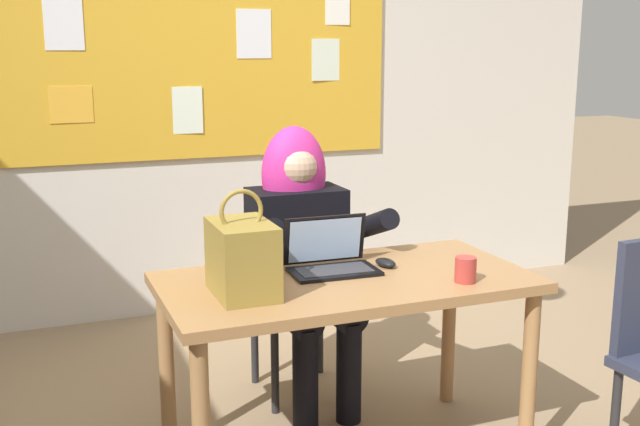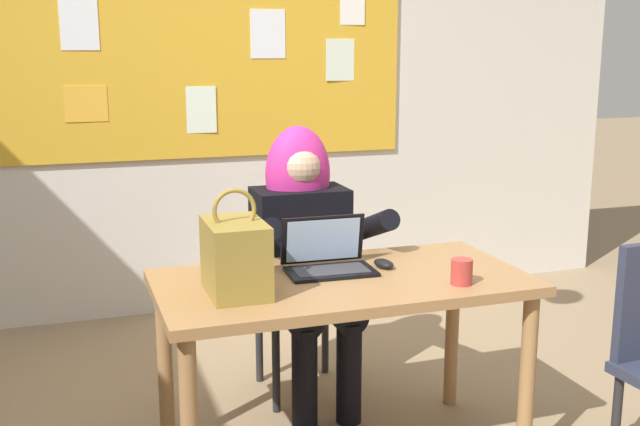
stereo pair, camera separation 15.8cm
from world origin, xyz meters
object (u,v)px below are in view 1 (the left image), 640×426
at_px(desk_main, 346,302).
at_px(laptop, 330,259).
at_px(person_costumed, 302,243).
at_px(handbag, 242,258).
at_px(chair_at_desk, 293,284).
at_px(coffee_mug, 465,270).
at_px(computer_mouse, 386,263).

distance_m(desk_main, laptop, 0.18).
bearing_deg(desk_main, laptop, 100.99).
relative_size(desk_main, person_costumed, 1.12).
bearing_deg(handbag, desk_main, 7.51).
bearing_deg(chair_at_desk, coffee_mug, 21.46).
xyz_separation_m(desk_main, computer_mouse, (0.20, 0.08, 0.11)).
distance_m(person_costumed, computer_mouse, 0.54).
height_order(laptop, computer_mouse, laptop).
distance_m(desk_main, chair_at_desk, 0.73).
height_order(laptop, coffee_mug, laptop).
bearing_deg(coffee_mug, person_costumed, 113.84).
height_order(desk_main, chair_at_desk, chair_at_desk).
relative_size(person_costumed, handbag, 3.32).
xyz_separation_m(laptop, computer_mouse, (0.22, -0.03, -0.03)).
distance_m(laptop, coffee_mug, 0.52).
xyz_separation_m(person_costumed, computer_mouse, (0.17, -0.51, 0.02)).
xyz_separation_m(desk_main, handbag, (-0.42, -0.06, 0.23)).
bearing_deg(desk_main, coffee_mug, -28.83).
height_order(person_costumed, handbag, person_costumed).
bearing_deg(laptop, person_costumed, 85.57).
bearing_deg(chair_at_desk, laptop, -4.54).
distance_m(person_costumed, handbag, 0.80).
relative_size(handbag, coffee_mug, 3.98).
relative_size(person_costumed, computer_mouse, 12.05).
bearing_deg(desk_main, chair_at_desk, 87.26).
xyz_separation_m(computer_mouse, handbag, (-0.62, -0.13, 0.12)).
distance_m(chair_at_desk, handbag, 0.97).
distance_m(chair_at_desk, computer_mouse, 0.71).
bearing_deg(chair_at_desk, computer_mouse, 15.22).
bearing_deg(chair_at_desk, handbag, -29.83).
bearing_deg(laptop, chair_at_desk, 86.88).
height_order(desk_main, laptop, laptop).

